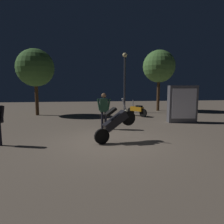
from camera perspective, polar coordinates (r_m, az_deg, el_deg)
The scene contains 8 objects.
ground_plane at distance 7.55m, azimuth -0.63°, elevation -8.52°, with size 40.00×40.00×0.00m, color #756656.
motorcycle_black_foreground at distance 7.39m, azimuth 0.97°, elevation -2.95°, with size 1.60×0.64×1.63m.
motorcycle_orange_parked_left at distance 13.96m, azimuth 7.05°, elevation 0.59°, with size 1.07×1.39×1.11m.
person_bystander_far at distance 9.62m, azimuth -2.32°, elevation 1.24°, with size 0.67×0.25×1.74m.
streetlamp_near at distance 16.01m, azimuth 3.62°, elevation 10.56°, with size 0.36×0.36×4.63m.
tree_left_bg at distance 17.46m, azimuth 13.17°, elevation 12.43°, with size 2.65×2.65×5.02m.
tree_center_bg at distance 15.32m, azimuth -20.90°, elevation 11.57°, with size 2.61×2.61×4.64m.
kiosk_billboard at distance 12.13m, azimuth 19.31°, elevation 2.14°, with size 1.64×0.69×2.10m.
Camera 1 is at (-0.86, -7.22, 2.06)m, focal length 32.28 mm.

